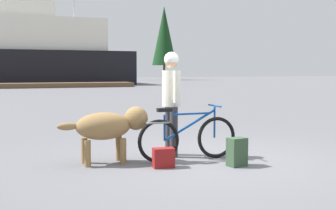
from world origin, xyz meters
TOP-DOWN VIEW (x-y plane):
  - ground_plane at (0.00, 0.00)m, footprint 160.00×160.00m
  - bicycle at (-0.30, 0.04)m, footprint 1.74×0.44m
  - person_cyclist at (-0.42, 0.47)m, footprint 0.32×0.53m
  - dog at (-1.54, 0.29)m, footprint 1.45×0.51m
  - backpack at (0.25, -0.62)m, footprint 0.31×0.24m
  - handbag_pannier at (-0.85, -0.31)m, footprint 0.34×0.21m
  - dock_pier at (0.98, 31.20)m, footprint 13.04×2.65m
  - sailboat_moored at (3.31, 36.75)m, footprint 6.76×1.89m
  - pine_tree_center at (-2.75, 56.55)m, footprint 2.95×2.95m
  - pine_tree_far_right at (19.55, 54.71)m, footprint 3.72×3.72m
  - pine_tree_mid_back at (2.17, 59.04)m, footprint 3.54×3.54m

SIDE VIEW (x-z plane):
  - ground_plane at x=0.00m, z-range 0.00..0.00m
  - handbag_pannier at x=-0.85m, z-range 0.00..0.30m
  - dock_pier at x=0.98m, z-range 0.00..0.40m
  - backpack at x=0.25m, z-range 0.00..0.44m
  - bicycle at x=-0.30m, z-range -0.07..0.83m
  - sailboat_moored at x=3.31m, z-range -4.14..5.18m
  - dog at x=-1.54m, z-range 0.15..1.05m
  - person_cyclist at x=-0.42m, z-range 0.20..1.99m
  - pine_tree_center at x=-2.75m, z-range 1.27..10.03m
  - pine_tree_mid_back at x=2.17m, z-range 1.26..10.68m
  - pine_tree_far_right at x=19.55m, z-range 1.13..12.34m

